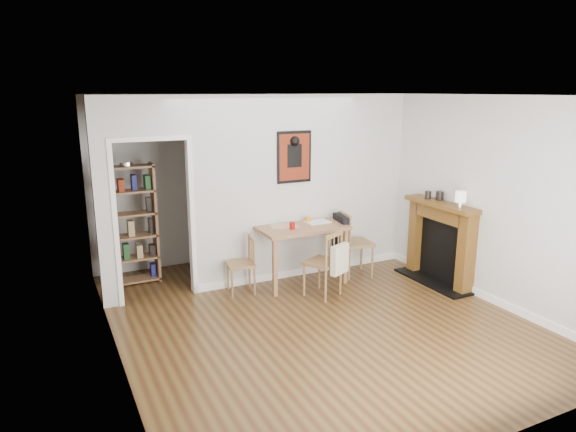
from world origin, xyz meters
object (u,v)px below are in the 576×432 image
chair_left (241,265)px  ceramic_jar_a (440,196)px  orange_fruit (308,219)px  bookshelf (130,225)px  red_glass (292,225)px  mantel_lamp (461,198)px  notebook (317,222)px  dining_table (300,232)px  fireplace (441,240)px  chair_front (324,263)px  chair_right (354,243)px  ceramic_jar_b (428,195)px

chair_left → ceramic_jar_a: size_ratio=6.12×
orange_fruit → bookshelf: bearing=158.5°
red_glass → mantel_lamp: size_ratio=0.45×
chair_left → red_glass: bearing=-9.4°
notebook → mantel_lamp: 1.95m
dining_table → orange_fruit: 0.26m
red_glass → fireplace: bearing=-20.5°
chair_front → orange_fruit: bearing=78.4°
chair_right → bookshelf: bookshelf is taller
ceramic_jar_a → ceramic_jar_b: 0.17m
fireplace → ceramic_jar_a: ceramic_jar_a is taller
dining_table → chair_front: size_ratio=1.36×
bookshelf → ceramic_jar_b: bookshelf is taller
orange_fruit → red_glass: bearing=-147.7°
fireplace → ceramic_jar_b: size_ratio=11.22×
dining_table → fireplace: (1.78, -0.85, -0.11)m
red_glass → orange_fruit: (0.37, 0.23, -0.01)m
mantel_lamp → chair_right: bearing=126.7°
red_glass → bookshelf: bearing=149.4°
chair_left → fireplace: bearing=-17.7°
chair_left → fireplace: size_ratio=0.62×
chair_right → red_glass: chair_right is taller
ceramic_jar_a → ceramic_jar_b: ceramic_jar_a is taller
chair_front → fireplace: fireplace is taller
chair_right → bookshelf: size_ratio=0.57×
chair_right → red_glass: bearing=-179.0°
chair_right → chair_front: size_ratio=1.07×
chair_right → mantel_lamp: (0.85, -1.14, 0.81)m
bookshelf → ceramic_jar_a: (3.92, -1.77, 0.39)m
chair_right → notebook: (-0.55, 0.14, 0.34)m
mantel_lamp → ceramic_jar_b: size_ratio=2.00×
mantel_lamp → fireplace: bearing=77.6°
dining_table → chair_left: dining_table is taller
dining_table → chair_right: bearing=-6.7°
fireplace → orange_fruit: 1.88m
chair_right → red_glass: 1.09m
ceramic_jar_b → bookshelf: bearing=157.1°
dining_table → red_glass: red_glass is taller
chair_front → notebook: (0.25, 0.62, 0.38)m
dining_table → chair_left: size_ratio=1.56×
chair_right → chair_left: bearing=176.7°
dining_table → orange_fruit: orange_fruit is taller
dining_table → bookshelf: bearing=154.2°
bookshelf → chair_right: bearing=-20.8°
notebook → ceramic_jar_b: ceramic_jar_b is taller
notebook → mantel_lamp: size_ratio=1.49×
chair_front → bookshelf: bookshelf is taller
dining_table → chair_right: size_ratio=1.28×
orange_fruit → chair_front: bearing=-101.6°
fireplace → orange_fruit: fireplace is taller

